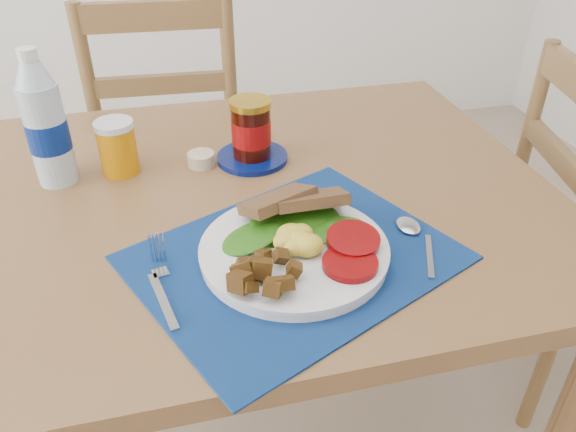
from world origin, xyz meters
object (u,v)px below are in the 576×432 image
at_px(jam_on_saucer, 251,134).
at_px(breakfast_plate, 291,248).
at_px(chair_far, 168,118).
at_px(water_bottle, 46,126).
at_px(juice_glass, 118,149).

bearing_deg(jam_on_saucer, breakfast_plate, -90.38).
distance_m(chair_far, water_bottle, 0.71).
bearing_deg(chair_far, water_bottle, 73.41).
relative_size(chair_far, juice_glass, 11.66).
distance_m(juice_glass, jam_on_saucer, 0.26).
xyz_separation_m(chair_far, juice_glass, (-0.11, -0.61, 0.21)).
height_order(breakfast_plate, juice_glass, juice_glass).
relative_size(water_bottle, jam_on_saucer, 1.78).
xyz_separation_m(chair_far, breakfast_plate, (0.15, -0.96, 0.19)).
bearing_deg(breakfast_plate, chair_far, 84.15).
height_order(chair_far, breakfast_plate, chair_far).
xyz_separation_m(breakfast_plate, water_bottle, (-0.37, 0.35, 0.09)).
height_order(breakfast_plate, jam_on_saucer, jam_on_saucer).
relative_size(water_bottle, juice_glass, 2.55).
relative_size(breakfast_plate, water_bottle, 1.13).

